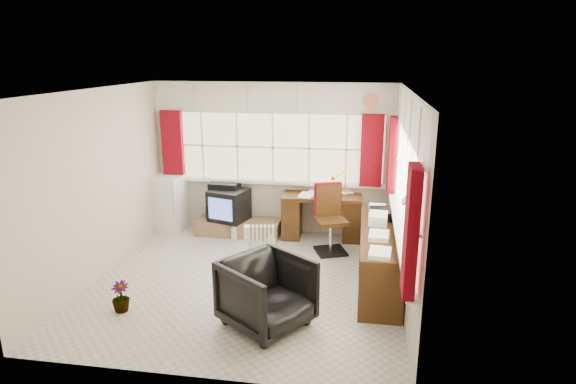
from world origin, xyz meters
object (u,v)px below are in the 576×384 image
object	(u,v)px
task_chair	(329,215)
crt_tv	(229,205)
tv_bench	(239,227)
desk_lamp	(345,177)
mini_fridge	(169,202)
credenza	(379,257)
radiator	(261,248)
desk	(322,213)
office_chair	(267,293)

from	to	relation	value
task_chair	crt_tv	distance (m)	1.75
task_chair	tv_bench	size ratio (longest dim) A/B	0.75
desk_lamp	crt_tv	size ratio (longest dim) A/B	0.61
tv_bench	mini_fridge	size ratio (longest dim) A/B	1.47
desk_lamp	credenza	xyz separation A→B (m)	(0.52, -1.66, -0.64)
task_chair	credenza	xyz separation A→B (m)	(0.73, -1.08, -0.17)
task_chair	desk_lamp	bearing A→B (deg)	70.63
radiator	crt_tv	size ratio (longest dim) A/B	0.82
mini_fridge	desk	bearing A→B (deg)	0.01
office_chair	radiator	size ratio (longest dim) A/B	1.50
desk_lamp	office_chair	size ratio (longest dim) A/B	0.50
tv_bench	mini_fridge	xyz separation A→B (m)	(-1.25, 0.08, 0.35)
desk	tv_bench	bearing A→B (deg)	-176.71
desk_lamp	crt_tv	world-z (taller)	desk_lamp
radiator	mini_fridge	world-z (taller)	mini_fridge
office_chair	credenza	xyz separation A→B (m)	(1.24, 1.20, 0.00)
task_chair	crt_tv	world-z (taller)	task_chair
radiator	tv_bench	world-z (taller)	radiator
tv_bench	crt_tv	size ratio (longest dim) A/B	2.02
task_chair	radiator	world-z (taller)	task_chair
desk	credenza	xyz separation A→B (m)	(0.89, -1.60, -0.02)
credenza	tv_bench	bearing A→B (deg)	146.30
credenza	mini_fridge	bearing A→B (deg)	155.61
tv_bench	desk_lamp	bearing A→B (deg)	4.62
desk	task_chair	distance (m)	0.57
crt_tv	credenza	bearing A→B (deg)	-31.75
credenza	tv_bench	world-z (taller)	credenza
mini_fridge	task_chair	bearing A→B (deg)	-10.60
office_chair	mini_fridge	bearing A→B (deg)	75.46
desk	office_chair	size ratio (longest dim) A/B	1.51
desk	radiator	xyz separation A→B (m)	(-0.77, -1.19, -0.18)
task_chair	crt_tv	size ratio (longest dim) A/B	1.51
credenza	task_chair	bearing A→B (deg)	124.18
office_chair	mini_fridge	xyz separation A→B (m)	(-2.29, 2.80, 0.08)
desk	desk_lamp	xyz separation A→B (m)	(0.36, 0.06, 0.62)
credenza	crt_tv	size ratio (longest dim) A/B	2.88
task_chair	crt_tv	xyz separation A→B (m)	(-1.70, 0.43, -0.05)
radiator	task_chair	bearing A→B (deg)	35.69
radiator	crt_tv	world-z (taller)	crt_tv
office_chair	crt_tv	distance (m)	2.96
desk	radiator	size ratio (longest dim) A/B	2.26
radiator	credenza	xyz separation A→B (m)	(1.65, -0.41, 0.16)
crt_tv	mini_fridge	size ratio (longest dim) A/B	0.73
task_chair	radiator	bearing A→B (deg)	-144.31
desk_lamp	radiator	distance (m)	1.86
desk	desk_lamp	world-z (taller)	desk_lamp
tv_bench	crt_tv	bearing A→B (deg)	-173.93
task_chair	radiator	xyz separation A→B (m)	(-0.92, -0.66, -0.32)
desk_lamp	office_chair	xyz separation A→B (m)	(-0.72, -2.86, -0.64)
desk_lamp	credenza	world-z (taller)	desk_lamp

